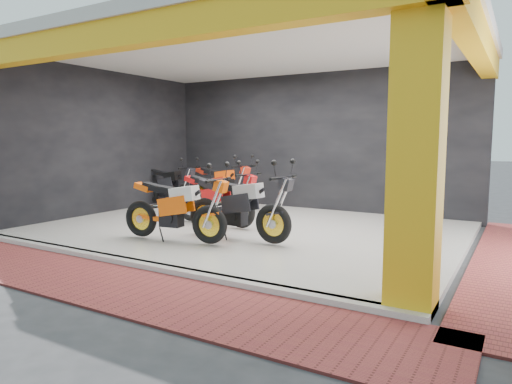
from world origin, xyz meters
TOP-DOWN VIEW (x-y plane):
  - ground at (0.00, 0.00)m, footprint 80.00×80.00m
  - showroom_floor at (0.00, 2.00)m, footprint 8.00×6.00m
  - showroom_ceiling at (0.00, 2.00)m, footprint 8.40×6.40m
  - back_wall at (0.00, 5.10)m, footprint 8.20×0.20m
  - left_wall at (-4.10, 2.00)m, footprint 0.20×6.20m
  - corner_column at (3.75, -0.75)m, footprint 0.50×0.50m
  - header_beam_front at (0.00, -1.00)m, footprint 8.40×0.30m
  - header_beam_right at (4.00, 2.00)m, footprint 0.30×6.40m
  - floor_kerb at (0.00, -1.02)m, footprint 8.00×0.20m
  - paver_front at (0.00, -1.80)m, footprint 9.00×1.40m
  - moto_hero at (0.28, 0.32)m, footprint 2.23×1.03m
  - moto_row_a at (1.19, 0.86)m, footprint 2.27×0.92m
  - moto_row_b at (0.00, 1.74)m, footprint 2.19×0.97m
  - moto_row_c at (-1.30, 3.67)m, footprint 2.30×1.22m
  - moto_row_d at (-2.80, 3.45)m, footprint 2.10×0.95m

SIDE VIEW (x-z plane):
  - ground at x=0.00m, z-range 0.00..0.00m
  - paver_front at x=0.00m, z-range 0.00..0.03m
  - showroom_floor at x=0.00m, z-range 0.00..0.10m
  - floor_kerb at x=0.00m, z-range 0.00..0.10m
  - moto_row_d at x=-2.80m, z-range 0.10..1.35m
  - moto_row_b at x=0.00m, z-range 0.10..1.40m
  - moto_hero at x=0.28m, z-range 0.10..1.42m
  - moto_row_c at x=-1.30m, z-range 0.10..1.44m
  - moto_row_a at x=1.19m, z-range 0.10..1.47m
  - back_wall at x=0.00m, z-range 0.00..3.50m
  - left_wall at x=-4.10m, z-range 0.00..3.50m
  - corner_column at x=3.75m, z-range 0.00..3.50m
  - header_beam_front at x=0.00m, z-range 3.10..3.50m
  - header_beam_right at x=4.00m, z-range 3.10..3.50m
  - showroom_ceiling at x=0.00m, z-range 3.50..3.70m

